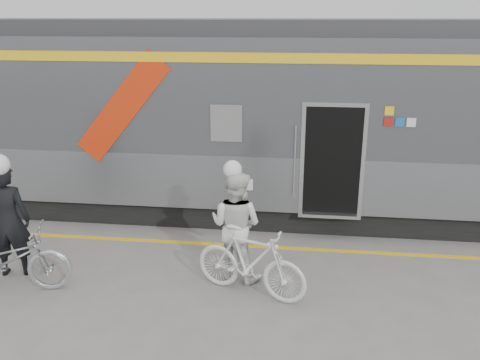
% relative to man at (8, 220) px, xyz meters
% --- Properties ---
extents(ground, '(90.00, 90.00, 0.00)m').
position_rel_man_xyz_m(ground, '(3.40, -0.61, -0.97)').
color(ground, slate).
rests_on(ground, ground).
extents(train, '(24.00, 3.17, 4.10)m').
position_rel_man_xyz_m(train, '(3.14, 3.58, 1.08)').
color(train, black).
rests_on(train, ground).
extents(safety_strip, '(24.00, 0.12, 0.01)m').
position_rel_man_xyz_m(safety_strip, '(3.40, 1.54, -0.97)').
color(safety_strip, yellow).
rests_on(safety_strip, ground).
extents(man, '(0.79, 0.61, 1.94)m').
position_rel_man_xyz_m(man, '(0.00, 0.00, 0.00)').
color(man, black).
rests_on(man, ground).
extents(bicycle_left, '(2.14, 1.14, 1.07)m').
position_rel_man_xyz_m(bicycle_left, '(0.20, -0.55, -0.44)').
color(bicycle_left, '#B1B4B9').
rests_on(bicycle_left, ground).
extents(woman, '(1.09, 0.97, 1.85)m').
position_rel_man_xyz_m(woman, '(3.73, 0.37, -0.05)').
color(woman, white).
rests_on(woman, ground).
extents(bicycle_right, '(1.93, 1.14, 1.12)m').
position_rel_man_xyz_m(bicycle_right, '(4.03, -0.18, -0.41)').
color(bicycle_right, silver).
rests_on(bicycle_right, ground).
extents(helmet_woman, '(0.30, 0.30, 0.30)m').
position_rel_man_xyz_m(helmet_woman, '(3.73, 0.37, 1.02)').
color(helmet_woman, white).
rests_on(helmet_woman, woman).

